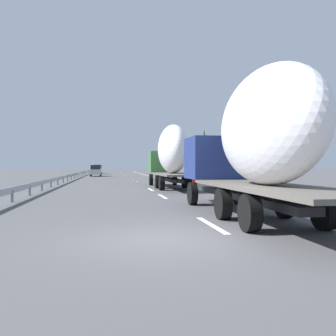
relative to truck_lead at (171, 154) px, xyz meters
The scene contains 22 objects.
ground_plane 20.03m from the truck_lead, 10.45° to the left, with size 260.00×260.00×0.00m, color #4C4C4F.
lane_stripe_0 18.77m from the truck_lead, behind, with size 3.20×0.20×0.01m, color white.
lane_stripe_1 8.63m from the truck_lead, 167.32° to the left, with size 3.20×0.20×0.01m, color white.
lane_stripe_2 3.68m from the truck_lead, 134.19° to the left, with size 3.20×0.20×0.01m, color white.
lane_stripe_3 14.49m from the truck_lead, ahead, with size 3.20×0.20×0.01m, color white.
lane_stripe_4 15.66m from the truck_lead, ahead, with size 3.20×0.20×0.01m, color white.
lane_stripe_5 35.11m from the truck_lead, ahead, with size 3.20×0.20×0.01m, color white.
lane_stripe_6 36.06m from the truck_lead, ahead, with size 3.20×0.20×0.01m, color white.
lane_stripe_7 44.67m from the truck_lead, ahead, with size 3.20×0.20×0.01m, color white.
lane_stripe_8 69.29m from the truck_lead, ahead, with size 3.20×0.20×0.01m, color white.
lane_stripe_9 67.46m from the truck_lead, ahead, with size 3.20×0.20×0.01m, color white.
edge_line_right 24.74m from the truck_lead, ahead, with size 110.00×0.20×0.01m, color white.
truck_lead is the anchor object (origin of this frame).
truck_trailing 17.41m from the truck_lead, behind, with size 12.91×2.55×4.87m.
car_white_van 51.56m from the truck_lead, ahead, with size 4.71×1.81×1.96m.
car_silver_hatch 34.23m from the truck_lead, 12.00° to the left, with size 4.56×1.80×1.88m.
road_sign 16.49m from the truck_lead, 10.84° to the right, with size 0.10×0.90×2.98m.
tree_0 62.84m from the truck_lead, ahead, with size 2.49×2.49×5.34m.
tree_1 33.41m from the truck_lead, 15.96° to the right, with size 3.32×3.32×6.98m.
tree_2 27.56m from the truck_lead, 20.12° to the right, with size 2.75×2.75×7.33m.
tree_3 15.08m from the truck_lead, 37.51° to the right, with size 3.73×3.73×6.75m.
guardrail_median 24.57m from the truck_lead, 23.09° to the left, with size 94.00×0.10×0.76m.
Camera 1 is at (-8.93, 1.27, 1.81)m, focal length 39.70 mm.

